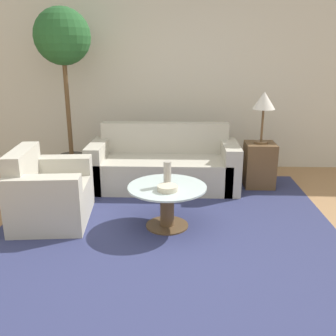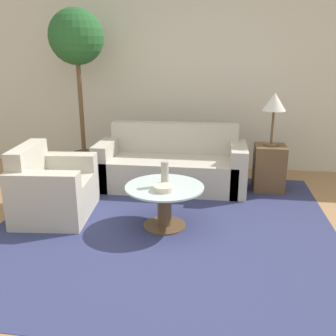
% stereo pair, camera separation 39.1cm
% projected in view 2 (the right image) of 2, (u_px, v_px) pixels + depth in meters
% --- Properties ---
extents(ground_plane, '(14.00, 14.00, 0.00)m').
position_uv_depth(ground_plane, '(138.00, 258.00, 3.26)').
color(ground_plane, '#9E754C').
extents(wall_back, '(10.00, 0.06, 2.60)m').
position_uv_depth(wall_back, '(177.00, 81.00, 5.54)').
color(wall_back, beige).
rests_on(wall_back, ground_plane).
extents(rug, '(3.42, 3.33, 0.01)m').
position_uv_depth(rug, '(165.00, 226.00, 3.84)').
color(rug, navy).
rests_on(rug, ground_plane).
extents(sofa_main, '(1.91, 0.79, 0.81)m').
position_uv_depth(sofa_main, '(172.00, 166.00, 4.95)').
color(sofa_main, '#B2AD9E').
rests_on(sofa_main, ground_plane).
extents(armchair, '(0.81, 0.97, 0.78)m').
position_uv_depth(armchair, '(51.00, 191.00, 4.04)').
color(armchair, '#B2AD9E').
rests_on(armchair, ground_plane).
extents(coffee_table, '(0.79, 0.79, 0.44)m').
position_uv_depth(coffee_table, '(165.00, 201.00, 3.76)').
color(coffee_table, brown).
rests_on(coffee_table, ground_plane).
extents(side_table, '(0.38, 0.38, 0.59)m').
position_uv_depth(side_table, '(269.00, 168.00, 4.80)').
color(side_table, brown).
rests_on(side_table, ground_plane).
extents(table_lamp, '(0.29, 0.29, 0.66)m').
position_uv_depth(table_lamp, '(274.00, 104.00, 4.55)').
color(table_lamp, brown).
rests_on(table_lamp, side_table).
extents(potted_plant, '(0.73, 0.73, 2.27)m').
position_uv_depth(potted_plant, '(77.00, 49.00, 4.97)').
color(potted_plant, '#3D3833').
rests_on(potted_plant, ground_plane).
extents(vase, '(0.08, 0.08, 0.25)m').
position_uv_depth(vase, '(165.00, 174.00, 3.68)').
color(vase, '#9E998E').
rests_on(vase, coffee_table).
extents(bowl, '(0.20, 0.20, 0.05)m').
position_uv_depth(bowl, '(163.00, 188.00, 3.58)').
color(bowl, beige).
rests_on(bowl, coffee_table).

